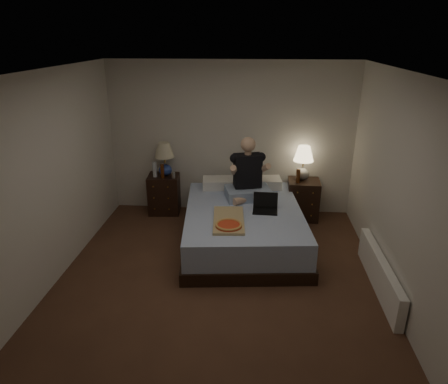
# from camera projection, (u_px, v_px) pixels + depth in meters

# --- Properties ---
(floor) EXTENTS (4.00, 4.50, 0.00)m
(floor) POSITION_uv_depth(u_px,v_px,m) (218.00, 283.00, 4.92)
(floor) COLOR brown
(floor) RESTS_ON ground
(ceiling) EXTENTS (4.00, 4.50, 0.00)m
(ceiling) POSITION_uv_depth(u_px,v_px,m) (217.00, 72.00, 3.99)
(ceiling) COLOR white
(ceiling) RESTS_ON ground
(wall_back) EXTENTS (4.00, 0.00, 2.50)m
(wall_back) POSITION_uv_depth(u_px,v_px,m) (231.00, 139.00, 6.54)
(wall_back) COLOR beige
(wall_back) RESTS_ON ground
(wall_front) EXTENTS (4.00, 0.00, 2.50)m
(wall_front) POSITION_uv_depth(u_px,v_px,m) (181.00, 324.00, 2.37)
(wall_front) COLOR beige
(wall_front) RESTS_ON ground
(wall_left) EXTENTS (0.00, 4.50, 2.50)m
(wall_left) POSITION_uv_depth(u_px,v_px,m) (45.00, 183.00, 4.61)
(wall_left) COLOR beige
(wall_left) RESTS_ON ground
(wall_right) EXTENTS (0.00, 4.50, 2.50)m
(wall_right) POSITION_uv_depth(u_px,v_px,m) (402.00, 194.00, 4.30)
(wall_right) COLOR beige
(wall_right) RESTS_ON ground
(bed) EXTENTS (1.83, 2.32, 0.54)m
(bed) POSITION_uv_depth(u_px,v_px,m) (243.00, 226.00, 5.77)
(bed) COLOR #5F80BF
(bed) RESTS_ON floor
(nightstand_left) EXTENTS (0.54, 0.49, 0.66)m
(nightstand_left) POSITION_uv_depth(u_px,v_px,m) (164.00, 194.00, 6.78)
(nightstand_left) COLOR black
(nightstand_left) RESTS_ON floor
(nightstand_right) EXTENTS (0.51, 0.46, 0.65)m
(nightstand_right) POSITION_uv_depth(u_px,v_px,m) (303.00, 199.00, 6.55)
(nightstand_right) COLOR black
(nightstand_right) RESTS_ON floor
(lamp_left) EXTENTS (0.40, 0.40, 0.56)m
(lamp_left) POSITION_uv_depth(u_px,v_px,m) (165.00, 159.00, 6.55)
(lamp_left) COLOR navy
(lamp_left) RESTS_ON nightstand_left
(lamp_right) EXTENTS (0.39, 0.39, 0.56)m
(lamp_right) POSITION_uv_depth(u_px,v_px,m) (303.00, 163.00, 6.38)
(lamp_right) COLOR gray
(lamp_right) RESTS_ON nightstand_right
(water_bottle) EXTENTS (0.07, 0.07, 0.25)m
(water_bottle) POSITION_uv_depth(u_px,v_px,m) (155.00, 170.00, 6.54)
(water_bottle) COLOR silver
(water_bottle) RESTS_ON nightstand_left
(soda_can) EXTENTS (0.07, 0.07, 0.10)m
(soda_can) POSITION_uv_depth(u_px,v_px,m) (173.00, 175.00, 6.51)
(soda_can) COLOR #A5A4A0
(soda_can) RESTS_ON nightstand_left
(beer_bottle_left) EXTENTS (0.06, 0.06, 0.23)m
(beer_bottle_left) POSITION_uv_depth(u_px,v_px,m) (162.00, 171.00, 6.50)
(beer_bottle_left) COLOR #50240B
(beer_bottle_left) RESTS_ON nightstand_left
(beer_bottle_right) EXTENTS (0.06, 0.06, 0.23)m
(beer_bottle_right) POSITION_uv_depth(u_px,v_px,m) (298.00, 176.00, 6.31)
(beer_bottle_right) COLOR #52250B
(beer_bottle_right) RESTS_ON nightstand_right
(person) EXTENTS (0.77, 0.66, 0.93)m
(person) POSITION_uv_depth(u_px,v_px,m) (248.00, 169.00, 5.88)
(person) COLOR black
(person) RESTS_ON bed
(laptop) EXTENTS (0.35, 0.29, 0.24)m
(laptop) POSITION_uv_depth(u_px,v_px,m) (265.00, 204.00, 5.54)
(laptop) COLOR black
(laptop) RESTS_ON bed
(pizza_box) EXTENTS (0.46, 0.79, 0.08)m
(pizza_box) POSITION_uv_depth(u_px,v_px,m) (229.00, 226.00, 5.09)
(pizza_box) COLOR tan
(pizza_box) RESTS_ON bed
(radiator) EXTENTS (0.10, 1.60, 0.40)m
(radiator) POSITION_uv_depth(u_px,v_px,m) (380.00, 274.00, 4.75)
(radiator) COLOR white
(radiator) RESTS_ON floor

